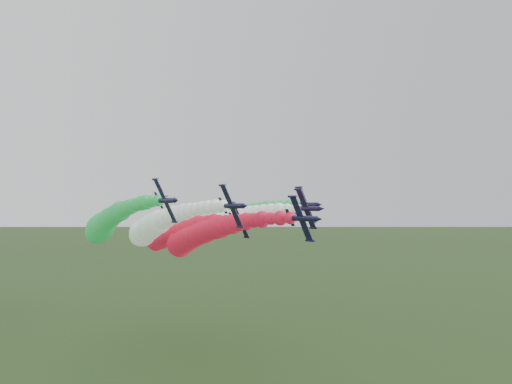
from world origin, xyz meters
The scene contains 6 objects.
jet_lead centered at (-3.19, 33.62, 34.74)m, with size 12.31×76.99×17.96m.
jet_inner_left centered at (-11.11, 47.08, 37.02)m, with size 11.86×76.55×17.52m.
jet_inner_right centered at (6.42, 44.17, 36.49)m, with size 11.91×76.59×17.56m.
jet_outer_left centered at (-23.14, 53.27, 37.91)m, with size 12.05×76.74×17.70m.
jet_outer_right centered at (14.13, 53.90, 37.37)m, with size 12.21×76.89×17.86m.
jet_trail centered at (0.59, 61.79, 33.82)m, with size 11.77×76.45×17.42m.
Camera 1 is at (-66.36, -90.47, 43.21)m, focal length 35.00 mm.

